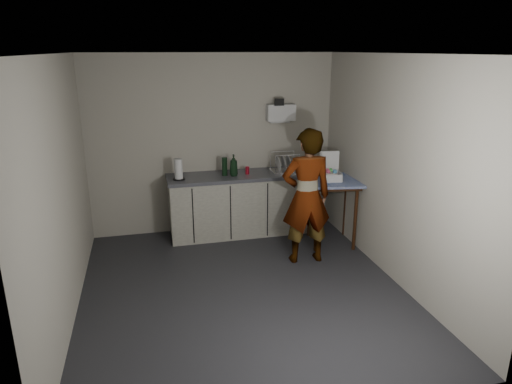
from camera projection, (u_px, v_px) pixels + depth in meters
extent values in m
plane|color=#26262B|center=(243.00, 290.00, 5.23)|extent=(4.00, 4.00, 0.00)
cube|color=beige|center=(214.00, 145.00, 6.68)|extent=(3.60, 0.02, 2.60)
cube|color=beige|center=(394.00, 171.00, 5.25)|extent=(0.02, 4.00, 2.60)
cube|color=beige|center=(62.00, 194.00, 4.43)|extent=(0.02, 4.00, 2.60)
cube|color=white|center=(241.00, 54.00, 4.45)|extent=(3.60, 4.00, 0.01)
cube|color=black|center=(245.00, 229.00, 6.89)|extent=(2.20, 0.52, 0.08)
cube|color=beige|center=(245.00, 205.00, 6.77)|extent=(2.20, 0.58, 0.86)
cube|color=#494B53|center=(245.00, 175.00, 6.63)|extent=(2.24, 0.62, 0.05)
cube|color=black|center=(193.00, 216.00, 6.32)|extent=(0.02, 0.01, 0.80)
cube|color=black|center=(231.00, 213.00, 6.44)|extent=(0.02, 0.01, 0.80)
cube|color=black|center=(267.00, 210.00, 6.56)|extent=(0.01, 0.01, 0.80)
cube|color=black|center=(302.00, 207.00, 6.68)|extent=(0.02, 0.01, 0.80)
cube|color=white|center=(281.00, 112.00, 6.71)|extent=(0.42, 0.16, 0.24)
cube|color=white|center=(280.00, 121.00, 6.80)|extent=(0.30, 0.06, 0.04)
cube|color=black|center=(279.00, 102.00, 6.57)|extent=(0.14, 0.02, 0.10)
cylinder|color=#3D200D|center=(316.00, 221.00, 6.14)|extent=(0.05, 0.05, 0.86)
cylinder|color=#3D200D|center=(355.00, 220.00, 6.17)|extent=(0.05, 0.05, 0.86)
cylinder|color=#3D200D|center=(309.00, 208.00, 6.64)|extent=(0.05, 0.05, 0.86)
cylinder|color=#3D200D|center=(345.00, 207.00, 6.67)|extent=(0.05, 0.05, 0.86)
cube|color=#3D200D|center=(333.00, 183.00, 6.27)|extent=(0.74, 0.74, 0.04)
cube|color=navy|center=(333.00, 181.00, 6.26)|extent=(0.84, 0.84, 0.03)
imported|color=#B2A593|center=(306.00, 197.00, 5.72)|extent=(0.65, 0.44, 1.74)
imported|color=black|center=(234.00, 165.00, 6.48)|extent=(0.12, 0.12, 0.31)
cylinder|color=red|center=(247.00, 170.00, 6.60)|extent=(0.06, 0.06, 0.11)
cylinder|color=black|center=(225.00, 166.00, 6.50)|extent=(0.08, 0.08, 0.26)
cylinder|color=black|center=(179.00, 179.00, 6.33)|extent=(0.17, 0.17, 0.02)
cylinder|color=white|center=(178.00, 169.00, 6.29)|extent=(0.11, 0.11, 0.28)
cube|color=white|center=(285.00, 171.00, 6.75)|extent=(0.41, 0.30, 0.02)
cylinder|color=white|center=(276.00, 164.00, 6.54)|extent=(0.01, 0.01, 0.26)
cylinder|color=white|center=(300.00, 163.00, 6.63)|extent=(0.01, 0.01, 0.26)
cylinder|color=white|center=(271.00, 160.00, 6.79)|extent=(0.01, 0.01, 0.26)
cylinder|color=white|center=(294.00, 159.00, 6.87)|extent=(0.01, 0.01, 0.26)
cylinder|color=white|center=(278.00, 163.00, 6.69)|extent=(0.05, 0.22, 0.22)
cylinder|color=white|center=(284.00, 163.00, 6.71)|extent=(0.05, 0.22, 0.22)
cylinder|color=white|center=(289.00, 162.00, 6.73)|extent=(0.05, 0.22, 0.22)
cube|color=white|center=(331.00, 180.00, 6.23)|extent=(0.31, 0.31, 0.01)
cube|color=white|center=(333.00, 178.00, 6.09)|extent=(0.26, 0.06, 0.10)
cube|color=white|center=(329.00, 173.00, 6.33)|extent=(0.26, 0.06, 0.10)
cube|color=white|center=(322.00, 176.00, 6.21)|extent=(0.06, 0.26, 0.10)
cube|color=white|center=(340.00, 176.00, 6.22)|extent=(0.06, 0.26, 0.10)
cube|color=white|center=(329.00, 161.00, 6.29)|extent=(0.26, 0.06, 0.26)
cylinder|color=white|center=(331.00, 176.00, 6.21)|extent=(0.18, 0.18, 0.10)
sphere|color=#E8557E|center=(328.00, 172.00, 6.16)|extent=(0.06, 0.06, 0.06)
sphere|color=#58B7F0|center=(335.00, 172.00, 6.16)|extent=(0.06, 0.06, 0.06)
sphere|color=#56D25A|center=(330.00, 170.00, 6.23)|extent=(0.06, 0.06, 0.06)
sphere|color=#E8557E|center=(328.00, 170.00, 6.23)|extent=(0.06, 0.06, 0.06)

